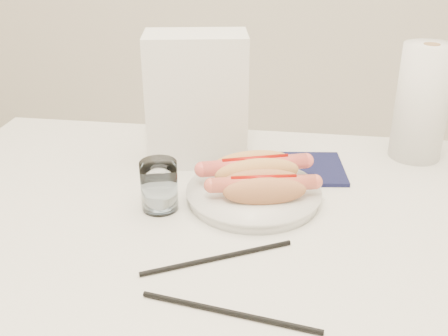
# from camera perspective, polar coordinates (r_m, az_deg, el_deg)

# --- Properties ---
(table) EXTENTS (1.20, 0.80, 0.75)m
(table) POSITION_cam_1_polar(r_m,az_deg,el_deg) (0.94, 1.20, -8.53)
(table) COLOR silver
(table) RESTS_ON ground
(plate) EXTENTS (0.23, 0.23, 0.02)m
(plate) POSITION_cam_1_polar(r_m,az_deg,el_deg) (0.96, 3.14, -2.93)
(plate) COLOR silver
(plate) RESTS_ON table
(hotdog_left) EXTENTS (0.19, 0.12, 0.05)m
(hotdog_left) POSITION_cam_1_polar(r_m,az_deg,el_deg) (0.97, 3.28, -0.11)
(hotdog_left) COLOR tan
(hotdog_left) RESTS_ON plate
(hotdog_right) EXTENTS (0.18, 0.10, 0.05)m
(hotdog_right) POSITION_cam_1_polar(r_m,az_deg,el_deg) (0.92, 4.19, -2.07)
(hotdog_right) COLOR #C0784B
(hotdog_right) RESTS_ON plate
(water_glass) EXTENTS (0.06, 0.06, 0.09)m
(water_glass) POSITION_cam_1_polar(r_m,az_deg,el_deg) (0.92, -6.87, -1.87)
(water_glass) COLOR silver
(water_glass) RESTS_ON table
(chopstick_near) EXTENTS (0.21, 0.12, 0.01)m
(chopstick_near) POSITION_cam_1_polar(r_m,az_deg,el_deg) (0.81, -0.65, -9.48)
(chopstick_near) COLOR black
(chopstick_near) RESTS_ON table
(chopstick_far) EXTENTS (0.24, 0.05, 0.01)m
(chopstick_far) POSITION_cam_1_polar(r_m,az_deg,el_deg) (0.71, 0.61, -15.03)
(chopstick_far) COLOR black
(chopstick_far) RESTS_ON table
(napkin_box) EXTENTS (0.21, 0.14, 0.26)m
(napkin_box) POSITION_cam_1_polar(r_m,az_deg,el_deg) (1.07, -2.89, 7.25)
(napkin_box) COLOR silver
(napkin_box) RESTS_ON table
(navy_napkin) EXTENTS (0.16, 0.16, 0.01)m
(navy_napkin) POSITION_cam_1_polar(r_m,az_deg,el_deg) (1.08, 8.76, -0.05)
(navy_napkin) COLOR #111336
(navy_napkin) RESTS_ON table
(paper_towel_roll) EXTENTS (0.14, 0.14, 0.23)m
(paper_towel_roll) POSITION_cam_1_polar(r_m,az_deg,el_deg) (1.15, 20.23, 6.50)
(paper_towel_roll) COLOR white
(paper_towel_roll) RESTS_ON table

